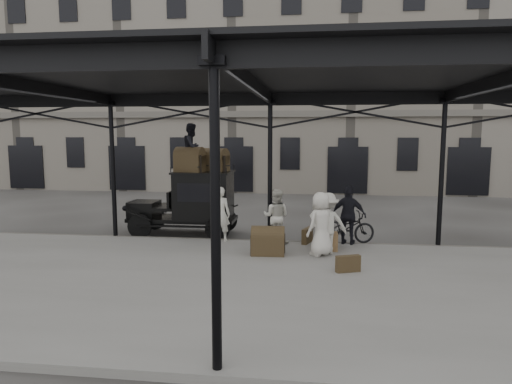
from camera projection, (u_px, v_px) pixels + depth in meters
The scene contains 18 objects.
ground at pixel (263, 263), 12.14m from camera, with size 120.00×120.00×0.00m, color #383533.
platform at pixel (253, 285), 10.17m from camera, with size 28.00×8.00×0.15m, color slate.
canopy at pixel (254, 79), 9.86m from camera, with size 22.50×9.00×4.74m.
building_frontage at pixel (294, 77), 28.96m from camera, with size 64.00×8.00×14.00m, color slate.
taxi at pixel (195, 200), 15.33m from camera, with size 3.65×1.55×2.18m.
porter_left at pixel (220, 214), 13.93m from camera, with size 0.61×0.40×1.68m, color beige.
porter_midleft at pixel (276, 216), 13.64m from camera, with size 0.79×0.62×1.63m, color beige.
porter_centre at pixel (321, 224), 12.25m from camera, with size 0.84×0.55×1.73m, color beige.
porter_official at pixel (349, 215), 13.49m from camera, with size 1.02×0.43×1.75m, color black.
porter_right at pixel (327, 223), 12.48m from camera, with size 1.08×0.62×1.68m, color #BCB7AC.
bicycle at pixel (345, 228), 13.55m from camera, with size 0.64×1.84×0.97m, color black.
porter_roof at pixel (192, 147), 15.01m from camera, with size 0.77×0.60×1.58m, color black.
steamer_trunk_roof_near at pixel (190, 161), 14.93m from camera, with size 0.92×0.56×0.68m, color #44341F, non-canonical shape.
steamer_trunk_roof_far at pixel (215, 161), 15.28m from camera, with size 0.86×0.53×0.63m, color #44341F, non-canonical shape.
steamer_trunk_platform at pixel (268, 243), 12.40m from camera, with size 0.90×0.55×0.66m, color #44341F, non-canonical shape.
wicker_hamper at pixel (327, 241), 12.88m from camera, with size 0.60×0.45×0.50m, color olive.
suitcase_upright at pixel (307, 236), 13.72m from camera, with size 0.15×0.60×0.45m, color #44341F.
suitcase_flat at pixel (348, 264), 10.85m from camera, with size 0.60×0.15×0.40m, color #44341F.
Camera 1 is at (1.29, -11.73, 3.44)m, focal length 32.00 mm.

